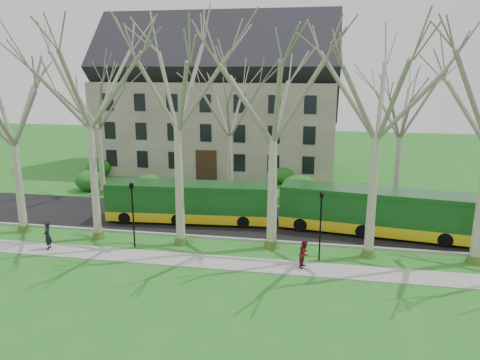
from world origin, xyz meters
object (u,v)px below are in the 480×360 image
(pedestrian_a, at_px, (48,235))
(bus_follow, at_px, (375,211))
(bus_lead, at_px, (189,202))
(sedan, at_px, (478,224))
(pedestrian_b, at_px, (304,254))

(pedestrian_a, bearing_deg, bus_follow, 94.97)
(bus_lead, bearing_deg, pedestrian_a, -140.27)
(bus_follow, distance_m, pedestrian_a, 22.11)
(bus_follow, bearing_deg, sedan, 17.73)
(pedestrian_a, distance_m, pedestrian_b, 16.46)
(sedan, relative_size, pedestrian_a, 2.68)
(bus_follow, height_order, pedestrian_a, bus_follow)
(bus_follow, relative_size, pedestrian_b, 7.96)
(sedan, xyz_separation_m, pedestrian_b, (-11.81, -7.97, 0.11))
(pedestrian_a, bearing_deg, sedan, 92.89)
(bus_follow, xyz_separation_m, sedan, (7.26, 1.25, -0.92))
(pedestrian_b, bearing_deg, bus_follow, -18.96)
(bus_lead, height_order, bus_follow, bus_follow)
(sedan, height_order, pedestrian_b, pedestrian_b)
(bus_lead, xyz_separation_m, sedan, (20.91, 1.02, -0.82))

